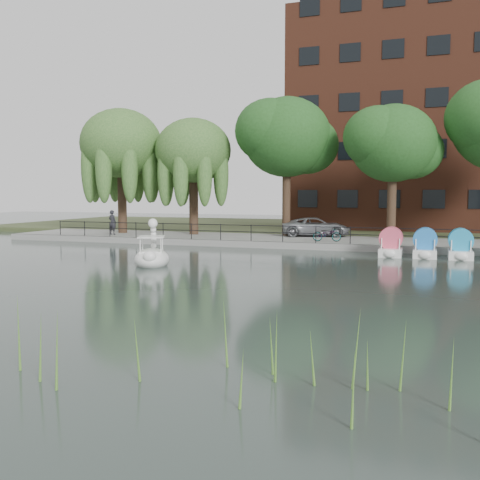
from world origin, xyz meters
The scene contains 15 objects.
ground_plane centered at (0.00, 0.00, 0.00)m, with size 120.00×120.00×0.00m, color #3E4B46.
promenade centered at (0.00, 16.00, 0.20)m, with size 40.00×6.00×0.40m, color gray.
kerb centered at (0.00, 13.05, 0.20)m, with size 40.00×0.25×0.40m, color gray.
land_strip centered at (0.00, 30.00, 0.18)m, with size 60.00×22.00×0.36m, color #47512D.
railing centered at (0.00, 13.25, 1.15)m, with size 32.00×0.05×1.00m.
apartment_building centered at (7.00, 29.97, 9.36)m, with size 20.00×10.07×18.00m.
willow_left centered at (-13.00, 16.50, 6.87)m, with size 5.88×5.88×9.01m.
willow_mid centered at (-7.50, 17.00, 6.25)m, with size 5.32×5.32×8.15m.
broadleaf_center centered at (-1.00, 18.00, 7.06)m, with size 6.00×6.00×9.25m.
broadleaf_right centered at (6.00, 17.50, 6.39)m, with size 5.40×5.40×8.32m.
minivan centered at (1.08, 18.04, 1.13)m, with size 5.26×2.42×1.46m, color gray.
bicycle centered at (2.45, 14.46, 0.90)m, with size 1.72×0.60×1.00m, color gray.
pedestrian centered at (-12.69, 14.66, 1.39)m, with size 0.71×0.48×1.98m, color black.
swan_boat centered at (-3.85, 4.10, 0.46)m, with size 2.44×2.92×2.12m.
reed_bank centered at (2.00, -9.50, 0.60)m, with size 24.00×2.40×1.20m.
Camera 1 is at (8.06, -17.72, 3.34)m, focal length 40.00 mm.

